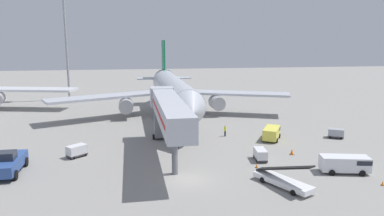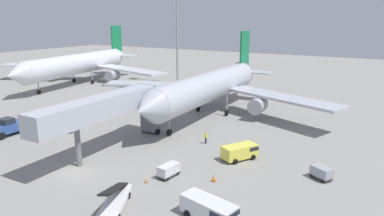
% 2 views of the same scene
% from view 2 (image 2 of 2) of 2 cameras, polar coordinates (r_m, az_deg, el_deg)
% --- Properties ---
extents(ground_plane, '(300.00, 300.00, 0.00)m').
position_cam_2_polar(ground_plane, '(44.26, -18.23, -9.98)').
color(ground_plane, gray).
extents(airplane_at_gate, '(47.91, 43.48, 14.91)m').
position_cam_2_polar(airplane_at_gate, '(65.73, 3.08, 3.51)').
color(airplane_at_gate, '#B7BCC6').
rests_on(airplane_at_gate, ground).
extents(jet_bridge, '(3.64, 23.28, 7.94)m').
position_cam_2_polar(jet_bridge, '(48.85, -12.51, 0.27)').
color(jet_bridge, '#B2B7C1').
rests_on(jet_bridge, ground).
extents(pushback_tug, '(3.14, 6.86, 2.68)m').
position_cam_2_polar(pushback_tug, '(62.08, -27.37, -2.69)').
color(pushback_tug, '#2D4C8E').
rests_on(pushback_tug, ground).
extents(belt_loader_truck, '(4.74, 6.85, 3.22)m').
position_cam_2_polar(belt_loader_truck, '(35.57, -12.32, -14.41)').
color(belt_loader_truck, white).
rests_on(belt_loader_truck, ground).
extents(service_van_mid_center, '(5.69, 3.17, 1.95)m').
position_cam_2_polar(service_van_mid_center, '(32.86, 2.90, -15.93)').
color(service_van_mid_center, silver).
rests_on(service_van_mid_center, ground).
extents(service_van_far_center, '(4.06, 4.99, 1.87)m').
position_cam_2_polar(service_van_far_center, '(46.17, 7.79, -6.89)').
color(service_van_far_center, '#E5DB4C').
rests_on(service_van_far_center, ground).
extents(baggage_cart_outer_left, '(2.77, 2.66, 1.56)m').
position_cam_2_polar(baggage_cart_outer_left, '(59.57, -19.78, -2.96)').
color(baggage_cart_outer_left, '#38383D').
rests_on(baggage_cart_outer_left, ground).
extents(baggage_cart_far_right, '(1.57, 2.78, 1.46)m').
position_cam_2_polar(baggage_cart_far_right, '(41.10, -3.79, -9.93)').
color(baggage_cart_far_right, '#38383D').
rests_on(baggage_cart_far_right, ground).
extents(baggage_cart_rear_right, '(2.62, 2.27, 1.45)m').
position_cam_2_polar(baggage_cart_rear_right, '(43.00, 20.10, -9.70)').
color(baggage_cart_rear_right, '#38383D').
rests_on(baggage_cart_rear_right, ground).
extents(ground_crew_worker_foreground, '(0.41, 0.41, 1.79)m').
position_cam_2_polar(ground_crew_worker_foreground, '(51.30, 2.23, -4.73)').
color(ground_crew_worker_foreground, '#1E2333').
rests_on(ground_crew_worker_foreground, ground).
extents(safety_cone_alpha, '(0.31, 0.31, 0.49)m').
position_cam_2_polar(safety_cone_alpha, '(40.21, -7.43, -11.50)').
color(safety_cone_alpha, black).
rests_on(safety_cone_alpha, ground).
extents(safety_cone_bravo, '(0.50, 0.50, 0.76)m').
position_cam_2_polar(safety_cone_bravo, '(40.21, 3.50, -11.18)').
color(safety_cone_bravo, black).
rests_on(safety_cone_bravo, ground).
extents(airplane_background, '(52.46, 47.21, 15.32)m').
position_cam_2_polar(airplane_background, '(102.31, -17.53, 6.79)').
color(airplane_background, silver).
rests_on(airplane_background, ground).
extents(apron_light_mast, '(2.40, 2.40, 27.84)m').
position_cam_2_polar(apron_light_mast, '(98.29, -2.45, 15.10)').
color(apron_light_mast, '#93969B').
rests_on(apron_light_mast, ground).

